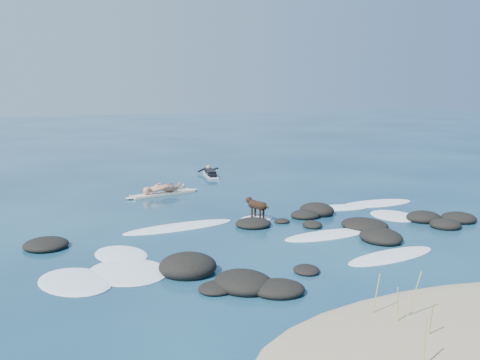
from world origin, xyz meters
name	(u,v)px	position (x,y,z in m)	size (l,w,h in m)	color
ground	(275,228)	(0.00, 0.00, 0.00)	(160.00, 160.00, 0.00)	#0A2642
dune_grass	(470,304)	(-0.13, -7.97, 0.54)	(4.13, 1.99, 1.02)	#A2A44F
reef_rocks	(318,238)	(0.47, -1.82, 0.11)	(14.99, 7.49, 0.62)	black
breaking_foam	(267,235)	(-0.61, -0.64, 0.01)	(14.35, 6.89, 0.12)	white
standing_surfer_rig	(163,177)	(-1.86, 6.69, 0.76)	(3.35, 1.22, 1.92)	beige
paddling_surfer_rig	(210,173)	(1.67, 10.59, 0.15)	(1.22, 2.52, 0.44)	silver
dog	(256,205)	(-0.06, 1.30, 0.50)	(0.52, 1.15, 0.75)	black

